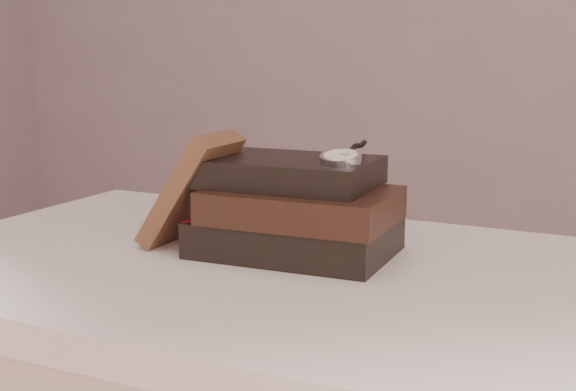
% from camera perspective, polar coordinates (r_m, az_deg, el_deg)
% --- Properties ---
extents(table, '(1.00, 0.60, 0.75)m').
position_cam_1_polar(table, '(1.00, -0.08, -9.98)').
color(table, silver).
rests_on(table, ground).
extents(book_stack, '(0.26, 0.18, 0.12)m').
position_cam_1_polar(book_stack, '(1.01, 0.58, -1.05)').
color(book_stack, black).
rests_on(book_stack, table).
extents(journal, '(0.12, 0.11, 0.15)m').
position_cam_1_polar(journal, '(1.05, -7.01, 0.45)').
color(journal, '#43271A').
rests_on(journal, table).
extents(pocket_watch, '(0.05, 0.15, 0.02)m').
position_cam_1_polar(pocket_watch, '(0.96, 3.94, 2.82)').
color(pocket_watch, silver).
rests_on(pocket_watch, book_stack).
extents(eyeglasses, '(0.11, 0.12, 0.05)m').
position_cam_1_polar(eyeglasses, '(1.11, -1.91, 0.77)').
color(eyeglasses, silver).
rests_on(eyeglasses, book_stack).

